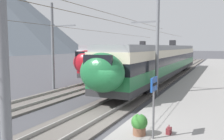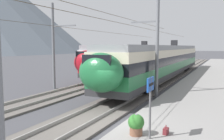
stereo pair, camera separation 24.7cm
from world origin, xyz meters
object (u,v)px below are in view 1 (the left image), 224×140
object	(u,v)px
train_near_platform	(163,60)
catenary_mast_far_side	(54,45)
potted_plant_platform_edge	(139,123)
handbag_near_sign	(169,131)
platform_sign	(154,94)
catenary_mast_mid	(156,41)
train_far_track	(133,57)

from	to	relation	value
train_near_platform	catenary_mast_far_side	bearing A→B (deg)	144.66
potted_plant_platform_edge	catenary_mast_far_side	bearing A→B (deg)	52.71
train_near_platform	handbag_near_sign	bearing A→B (deg)	-166.14
train_near_platform	handbag_near_sign	size ratio (longest dim) A/B	85.78
catenary_mast_far_side	handbag_near_sign	world-z (taller)	catenary_mast_far_side
platform_sign	catenary_mast_mid	bearing A→B (deg)	14.77
train_far_track	platform_sign	bearing A→B (deg)	-157.88
train_near_platform	handbag_near_sign	xyz separation A→B (m)	(-17.53, -4.33, -1.76)
train_near_platform	platform_sign	bearing A→B (deg)	-167.95
train_near_platform	handbag_near_sign	distance (m)	18.15
train_near_platform	catenary_mast_mid	distance (m)	10.27
train_far_track	catenary_mast_mid	size ratio (longest dim) A/B	0.58
train_far_track	catenary_mast_far_side	size ratio (longest dim) A/B	0.58
catenary_mast_far_side	potted_plant_platform_edge	size ratio (longest dim) A/B	54.17
catenary_mast_mid	platform_sign	world-z (taller)	catenary_mast_mid
catenary_mast_far_side	potted_plant_platform_edge	world-z (taller)	catenary_mast_far_side
catenary_mast_mid	platform_sign	size ratio (longest dim) A/B	19.49
catenary_mast_mid	potted_plant_platform_edge	world-z (taller)	catenary_mast_mid
platform_sign	catenary_mast_far_side	bearing A→B (deg)	53.78
handbag_near_sign	potted_plant_platform_edge	distance (m)	1.22
train_near_platform	catenary_mast_far_side	size ratio (longest dim) A/B	0.70
catenary_mast_mid	handbag_near_sign	xyz separation A→B (m)	(-7.58, -2.62, -3.63)
train_far_track	potted_plant_platform_edge	world-z (taller)	train_far_track
catenary_mast_far_side	handbag_near_sign	distance (m)	14.11
catenary_mast_mid	train_far_track	bearing A→B (deg)	26.17
potted_plant_platform_edge	train_far_track	bearing A→B (deg)	20.94
handbag_near_sign	train_near_platform	bearing A→B (deg)	13.86
train_near_platform	potted_plant_platform_edge	size ratio (longest dim) A/B	38.16
platform_sign	handbag_near_sign	bearing A→B (deg)	-31.07
train_near_platform	potted_plant_platform_edge	world-z (taller)	train_near_platform
train_near_platform	catenary_mast_far_side	distance (m)	12.53
catenary_mast_mid	potted_plant_platform_edge	distance (m)	8.97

